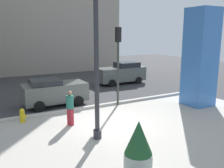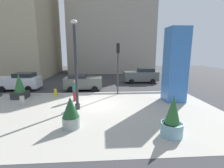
{
  "view_description": "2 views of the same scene",
  "coord_description": "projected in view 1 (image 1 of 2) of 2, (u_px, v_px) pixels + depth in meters",
  "views": [
    {
      "loc": [
        -5.56,
        -10.09,
        4.49
      ],
      "look_at": [
        0.42,
        0.85,
        1.92
      ],
      "focal_mm": 38.79,
      "sensor_mm": 36.0,
      "label": 1
    },
    {
      "loc": [
        0.42,
        -12.66,
        4.19
      ],
      "look_at": [
        1.27,
        0.37,
        1.56
      ],
      "focal_mm": 26.25,
      "sensor_mm": 36.0,
      "label": 2
    }
  ],
  "objects": [
    {
      "name": "curb_strip",
      "position": [
        88.0,
        107.0,
        14.85
      ],
      "size": [
        18.0,
        0.24,
        0.16
      ],
      "primitive_type": "cube",
      "color": "#B7B2A8",
      "rests_on": "ground_plane"
    },
    {
      "name": "potted_plant_mid_plaza",
      "position": [
        138.0,
        147.0,
        7.91
      ],
      "size": [
        0.96,
        0.96,
        1.77
      ],
      "color": "gray",
      "rests_on": "ground_plane"
    },
    {
      "name": "art_pillar_blue",
      "position": [
        200.0,
        58.0,
        15.11
      ],
      "size": [
        1.6,
        1.6,
        6.07
      ],
      "primitive_type": "cube",
      "color": "#3870BC",
      "rests_on": "ground_plane"
    },
    {
      "name": "plaza_pavement",
      "position": [
        135.0,
        140.0,
        10.47
      ],
      "size": [
        18.0,
        10.0,
        0.02
      ],
      "primitive_type": "cube",
      "color": "#ADA89E",
      "rests_on": "ground_plane"
    },
    {
      "name": "traffic_light_far_side",
      "position": [
        118.0,
        54.0,
        15.01
      ],
      "size": [
        0.28,
        0.42,
        4.91
      ],
      "color": "#333833",
      "rests_on": "ground_plane"
    },
    {
      "name": "car_passing_lane",
      "position": [
        54.0,
        92.0,
        15.47
      ],
      "size": [
        3.98,
        2.15,
        1.71
      ],
      "color": "#565B56",
      "rests_on": "ground_plane"
    },
    {
      "name": "car_curb_east",
      "position": [
        121.0,
        73.0,
        22.33
      ],
      "size": [
        4.51,
        2.07,
        1.95
      ],
      "color": "#565B56",
      "rests_on": "ground_plane"
    },
    {
      "name": "lamp_post",
      "position": [
        97.0,
        70.0,
        10.01
      ],
      "size": [
        0.44,
        0.44,
        6.24
      ],
      "color": "#2D2D33",
      "rests_on": "ground_plane"
    },
    {
      "name": "pedestrian_on_sidewalk",
      "position": [
        70.0,
        106.0,
        11.96
      ],
      "size": [
        0.48,
        0.48,
        1.77
      ],
      "color": "maroon",
      "rests_on": "ground_plane"
    },
    {
      "name": "fire_hydrant",
      "position": [
        22.0,
        116.0,
        12.48
      ],
      "size": [
        0.36,
        0.26,
        0.75
      ],
      "color": "gold",
      "rests_on": "ground_plane"
    },
    {
      "name": "ground_plane",
      "position": [
        83.0,
        105.0,
        15.62
      ],
      "size": [
        60.0,
        60.0,
        0.0
      ],
      "primitive_type": "plane",
      "color": "#38383A"
    }
  ]
}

